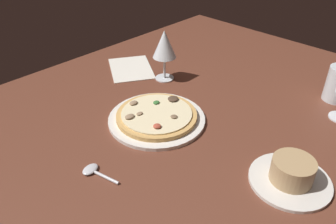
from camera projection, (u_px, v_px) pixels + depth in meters
The scene contains 6 objects.
dining_table at pixel (179, 128), 91.62cm from camera, with size 150.00×110.00×4.00cm, color brown.
pizza_main at pixel (157, 117), 90.45cm from camera, with size 26.05×26.05×3.39cm.
ramekin_on_saucer at pixel (291, 174), 70.83cm from camera, with size 17.33×17.33×5.86cm.
wine_glass_far at pixel (164, 45), 104.64cm from camera, with size 7.49×7.49×16.54cm.
paper_menu at pixel (131, 69), 117.02cm from camera, with size 13.74×18.81×0.30cm, color silver.
spoon at pixel (94, 171), 74.13cm from camera, with size 4.51×9.58×1.00cm.
Camera 1 is at (55.23, 49.13, 56.39)cm, focal length 36.02 mm.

